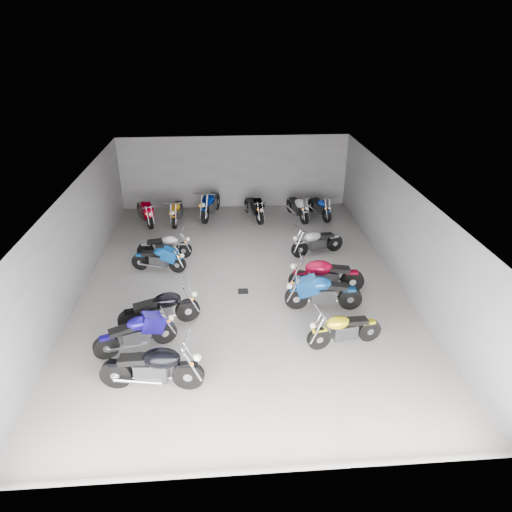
% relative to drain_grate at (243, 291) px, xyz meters
% --- Properties ---
extents(ground, '(14.00, 14.00, 0.00)m').
position_rel_drain_grate_xyz_m(ground, '(0.00, 0.50, -0.01)').
color(ground, gray).
rests_on(ground, ground).
extents(wall_back, '(10.00, 0.10, 3.20)m').
position_rel_drain_grate_xyz_m(wall_back, '(0.00, 7.50, 1.59)').
color(wall_back, slate).
rests_on(wall_back, ground).
extents(wall_left, '(0.10, 14.00, 3.20)m').
position_rel_drain_grate_xyz_m(wall_left, '(-5.00, 0.50, 1.59)').
color(wall_left, slate).
rests_on(wall_left, ground).
extents(wall_right, '(0.10, 14.00, 3.20)m').
position_rel_drain_grate_xyz_m(wall_right, '(5.00, 0.50, 1.59)').
color(wall_right, slate).
rests_on(wall_right, ground).
extents(ceiling, '(10.00, 14.00, 0.04)m').
position_rel_drain_grate_xyz_m(ceiling, '(0.00, 0.50, 3.21)').
color(ceiling, black).
rests_on(ceiling, wall_back).
extents(drain_grate, '(0.32, 0.32, 0.01)m').
position_rel_drain_grate_xyz_m(drain_grate, '(0.00, 0.00, 0.00)').
color(drain_grate, black).
rests_on(drain_grate, ground).
extents(motorcycle_left_a, '(2.37, 0.53, 1.04)m').
position_rel_drain_grate_xyz_m(motorcycle_left_a, '(-2.22, -4.05, 0.56)').
color(motorcycle_left_a, black).
rests_on(motorcycle_left_a, ground).
extents(motorcycle_left_b, '(2.02, 0.87, 0.93)m').
position_rel_drain_grate_xyz_m(motorcycle_left_b, '(-2.81, -2.65, 0.50)').
color(motorcycle_left_b, black).
rests_on(motorcycle_left_b, ground).
extents(motorcycle_left_c, '(2.19, 0.73, 0.98)m').
position_rel_drain_grate_xyz_m(motorcycle_left_c, '(-2.32, -1.65, 0.53)').
color(motorcycle_left_c, black).
rests_on(motorcycle_left_c, ground).
extents(motorcycle_left_e, '(1.86, 0.57, 0.83)m').
position_rel_drain_grate_xyz_m(motorcycle_left_e, '(-2.73, 1.55, 0.45)').
color(motorcycle_left_e, black).
rests_on(motorcycle_left_e, ground).
extents(motorcycle_left_f, '(1.93, 0.39, 0.85)m').
position_rel_drain_grate_xyz_m(motorcycle_left_f, '(-2.63, 2.50, 0.46)').
color(motorcycle_left_f, black).
rests_on(motorcycle_left_f, ground).
extents(motorcycle_right_b, '(2.01, 0.54, 0.89)m').
position_rel_drain_grate_xyz_m(motorcycle_right_b, '(2.45, -2.83, 0.48)').
color(motorcycle_right_b, black).
rests_on(motorcycle_right_b, ground).
extents(motorcycle_right_c, '(2.24, 0.49, 0.99)m').
position_rel_drain_grate_xyz_m(motorcycle_right_c, '(2.24, -1.12, 0.53)').
color(motorcycle_right_c, black).
rests_on(motorcycle_right_c, ground).
extents(motorcycle_right_d, '(2.34, 0.50, 1.03)m').
position_rel_drain_grate_xyz_m(motorcycle_right_d, '(2.53, -0.17, 0.56)').
color(motorcycle_right_d, black).
rests_on(motorcycle_right_d, ground).
extents(motorcycle_right_f, '(1.99, 0.76, 0.90)m').
position_rel_drain_grate_xyz_m(motorcycle_right_f, '(2.77, 2.41, 0.48)').
color(motorcycle_right_f, black).
rests_on(motorcycle_right_f, ground).
extents(motorcycle_back_a, '(0.95, 1.97, 0.92)m').
position_rel_drain_grate_xyz_m(motorcycle_back_a, '(-3.79, 5.81, 0.50)').
color(motorcycle_back_a, black).
rests_on(motorcycle_back_a, ground).
extents(motorcycle_back_b, '(0.44, 2.03, 0.89)m').
position_rel_drain_grate_xyz_m(motorcycle_back_b, '(-2.48, 5.82, 0.48)').
color(motorcycle_back_b, black).
rests_on(motorcycle_back_b, ground).
extents(motorcycle_back_c, '(0.80, 2.33, 1.05)m').
position_rel_drain_grate_xyz_m(motorcycle_back_c, '(-1.09, 6.36, 0.56)').
color(motorcycle_back_c, black).
rests_on(motorcycle_back_c, ground).
extents(motorcycle_back_d, '(0.72, 2.04, 0.92)m').
position_rel_drain_grate_xyz_m(motorcycle_back_d, '(0.77, 5.97, 0.49)').
color(motorcycle_back_d, black).
rests_on(motorcycle_back_d, ground).
extents(motorcycle_back_e, '(0.68, 2.04, 0.91)m').
position_rel_drain_grate_xyz_m(motorcycle_back_e, '(2.62, 5.89, 0.49)').
color(motorcycle_back_e, black).
rests_on(motorcycle_back_e, ground).
extents(motorcycle_back_f, '(0.65, 1.91, 0.86)m').
position_rel_drain_grate_xyz_m(motorcycle_back_f, '(3.59, 5.95, 0.46)').
color(motorcycle_back_f, black).
rests_on(motorcycle_back_f, ground).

